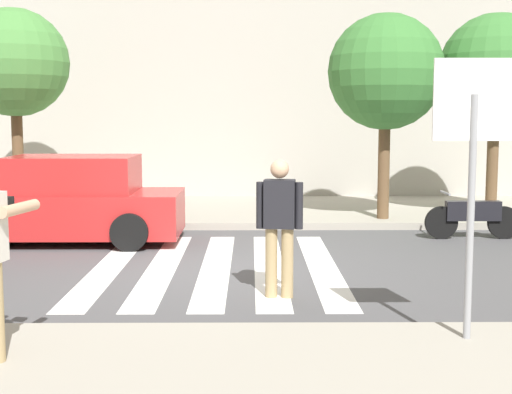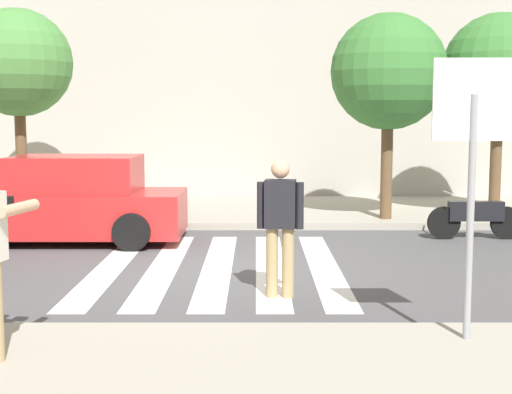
# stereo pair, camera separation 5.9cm
# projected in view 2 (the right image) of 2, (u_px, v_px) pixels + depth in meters

# --- Properties ---
(ground_plane) EXTENTS (120.00, 120.00, 0.00)m
(ground_plane) POSITION_uv_depth(u_px,v_px,m) (215.00, 269.00, 10.53)
(ground_plane) COLOR #4C4C4F
(sidewalk_far) EXTENTS (60.00, 4.80, 0.14)m
(sidewalk_far) POSITION_uv_depth(u_px,v_px,m) (230.00, 211.00, 16.49)
(sidewalk_far) COLOR #9E998C
(sidewalk_far) RESTS_ON ground
(building_facade_far) EXTENTS (56.00, 4.00, 6.69)m
(building_facade_far) POSITION_uv_depth(u_px,v_px,m) (234.00, 78.00, 20.48)
(building_facade_far) COLOR #ADA89E
(building_facade_far) RESTS_ON ground
(crosswalk_stripe_0) EXTENTS (0.44, 5.20, 0.01)m
(crosswalk_stripe_0) POSITION_uv_depth(u_px,v_px,m) (110.00, 266.00, 10.73)
(crosswalk_stripe_0) COLOR silver
(crosswalk_stripe_0) RESTS_ON ground
(crosswalk_stripe_1) EXTENTS (0.44, 5.20, 0.01)m
(crosswalk_stripe_1) POSITION_uv_depth(u_px,v_px,m) (163.00, 266.00, 10.73)
(crosswalk_stripe_1) COLOR silver
(crosswalk_stripe_1) RESTS_ON ground
(crosswalk_stripe_2) EXTENTS (0.44, 5.20, 0.01)m
(crosswalk_stripe_2) POSITION_uv_depth(u_px,v_px,m) (216.00, 266.00, 10.73)
(crosswalk_stripe_2) COLOR silver
(crosswalk_stripe_2) RESTS_ON ground
(crosswalk_stripe_3) EXTENTS (0.44, 5.20, 0.01)m
(crosswalk_stripe_3) POSITION_uv_depth(u_px,v_px,m) (269.00, 266.00, 10.73)
(crosswalk_stripe_3) COLOR silver
(crosswalk_stripe_3) RESTS_ON ground
(crosswalk_stripe_4) EXTENTS (0.44, 5.20, 0.01)m
(crosswalk_stripe_4) POSITION_uv_depth(u_px,v_px,m) (322.00, 266.00, 10.74)
(crosswalk_stripe_4) COLOR silver
(crosswalk_stripe_4) RESTS_ON ground
(stop_sign) EXTENTS (0.76, 0.08, 2.65)m
(stop_sign) POSITION_uv_depth(u_px,v_px,m) (471.00, 136.00, 6.61)
(stop_sign) COLOR gray
(stop_sign) RESTS_ON sidewalk_near
(pedestrian_crossing) EXTENTS (0.58, 0.28, 1.72)m
(pedestrian_crossing) POSITION_uv_depth(u_px,v_px,m) (279.00, 220.00, 8.80)
(pedestrian_crossing) COLOR tan
(pedestrian_crossing) RESTS_ON ground
(parked_car_red) EXTENTS (4.10, 1.92, 1.55)m
(parked_car_red) POSITION_uv_depth(u_px,v_px,m) (69.00, 202.00, 12.73)
(parked_car_red) COLOR red
(parked_car_red) RESTS_ON ground
(motorcycle) EXTENTS (1.76, 0.60, 0.87)m
(motorcycle) POSITION_uv_depth(u_px,v_px,m) (474.00, 217.00, 13.08)
(motorcycle) COLOR black
(motorcycle) RESTS_ON ground
(street_tree_west) EXTENTS (2.32, 2.32, 4.41)m
(street_tree_west) POSITION_uv_depth(u_px,v_px,m) (16.00, 64.00, 15.30)
(street_tree_west) COLOR brown
(street_tree_west) RESTS_ON sidewalk_far
(street_tree_center) EXTENTS (2.36, 2.36, 4.18)m
(street_tree_center) POSITION_uv_depth(u_px,v_px,m) (387.00, 73.00, 14.42)
(street_tree_center) COLOR brown
(street_tree_center) RESTS_ON sidewalk_far
(street_tree_east) EXTENTS (2.37, 2.37, 4.25)m
(street_tree_east) POSITION_uv_depth(u_px,v_px,m) (498.00, 71.00, 14.89)
(street_tree_east) COLOR brown
(street_tree_east) RESTS_ON sidewalk_far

